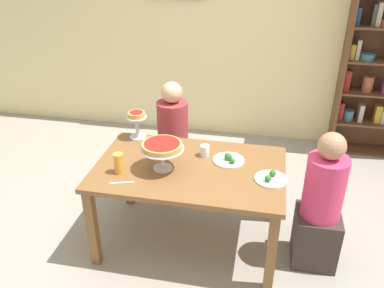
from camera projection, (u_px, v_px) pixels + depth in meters
name	position (u px, v px, depth m)	size (l,w,h in m)	color
ground_plane	(190.00, 239.00, 3.52)	(12.00, 12.00, 0.00)	gray
rear_partition	(227.00, 24.00, 4.76)	(8.00, 0.12, 2.80)	beige
dining_table	(190.00, 177.00, 3.21)	(1.49, 0.94, 0.74)	brown
diner_far_left	(173.00, 145.00, 4.00)	(0.34, 0.34, 1.15)	#382D28
diner_head_east	(320.00, 210.00, 3.08)	(0.34, 0.34, 1.15)	#382D28
deep_dish_pizza_stand	(162.00, 148.00, 3.05)	(0.34, 0.34, 0.23)	silver
personal_pizza_stand	(137.00, 120.00, 3.53)	(0.18, 0.18, 0.25)	silver
salad_plate_near_diner	(271.00, 178.00, 2.99)	(0.25, 0.25, 0.06)	white
salad_plate_far_diner	(229.00, 159.00, 3.23)	(0.25, 0.25, 0.07)	white
beer_glass_amber_tall	(119.00, 163.00, 3.05)	(0.07, 0.07, 0.16)	gold
water_glass_clear_near	(205.00, 151.00, 3.30)	(0.08, 0.08, 0.09)	white
cutlery_fork_near	(162.00, 145.00, 3.49)	(0.18, 0.02, 0.01)	silver
cutlery_knife_near	(122.00, 183.00, 2.96)	(0.18, 0.02, 0.01)	silver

